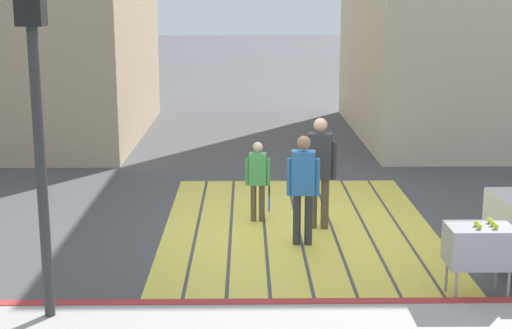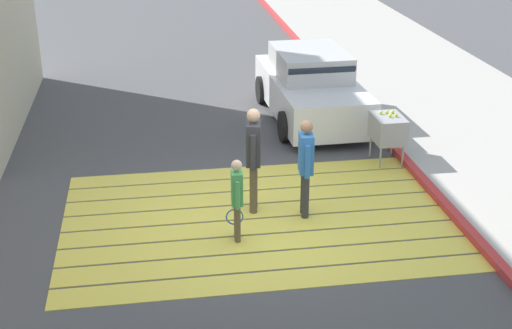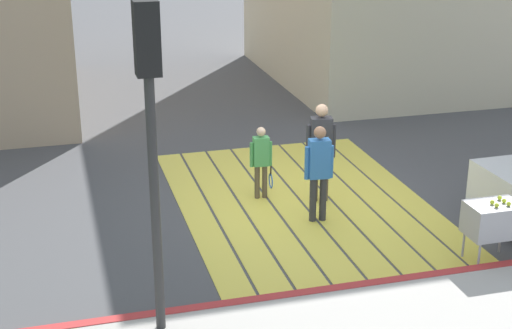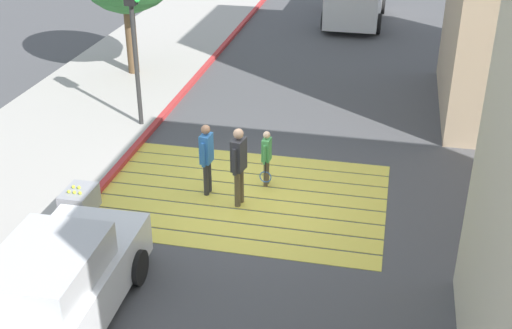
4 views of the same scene
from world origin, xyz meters
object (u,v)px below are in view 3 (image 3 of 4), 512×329
object	(u,v)px
traffic_light_corner	(150,106)
pedestrian_adult_trailing	(319,167)
tennis_ball_cart	(493,219)
pedestrian_child_with_racket	(261,158)
pedestrian_adult_lead	(321,146)

from	to	relation	value
traffic_light_corner	pedestrian_adult_trailing	xyz separation A→B (m)	(2.78, -3.12, -2.05)
traffic_light_corner	tennis_ball_cart	size ratio (longest dim) A/B	4.17
tennis_ball_cart	pedestrian_adult_trailing	xyz separation A→B (m)	(2.10, 2.02, 0.29)
pedestrian_child_with_racket	traffic_light_corner	bearing A→B (deg)	148.35
traffic_light_corner	tennis_ball_cart	xyz separation A→B (m)	(0.68, -5.14, -2.34)
tennis_ball_cart	pedestrian_child_with_racket	size ratio (longest dim) A/B	0.75
tennis_ball_cart	pedestrian_adult_trailing	world-z (taller)	pedestrian_adult_trailing
pedestrian_adult_trailing	pedestrian_child_with_racket	size ratio (longest dim) A/B	1.24
pedestrian_adult_lead	pedestrian_child_with_racket	distance (m)	1.10
tennis_ball_cart	pedestrian_adult_trailing	size ratio (longest dim) A/B	0.60
pedestrian_adult_lead	pedestrian_adult_trailing	xyz separation A→B (m)	(-0.81, 0.33, -0.08)
pedestrian_adult_trailing	pedestrian_child_with_racket	world-z (taller)	pedestrian_adult_trailing
pedestrian_adult_lead	traffic_light_corner	bearing A→B (deg)	136.20
tennis_ball_cart	pedestrian_child_with_racket	bearing A→B (deg)	38.88
traffic_light_corner	pedestrian_adult_lead	size ratio (longest dim) A/B	2.32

